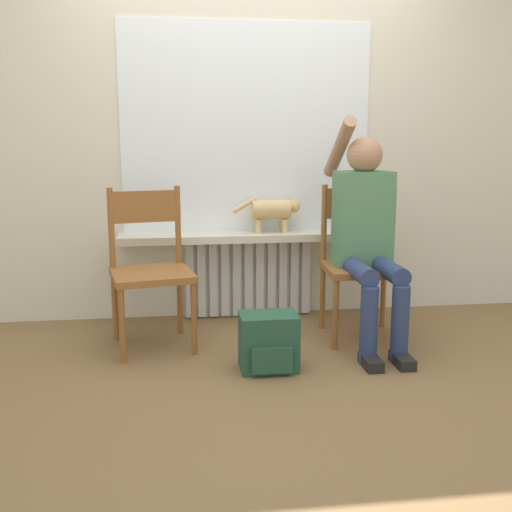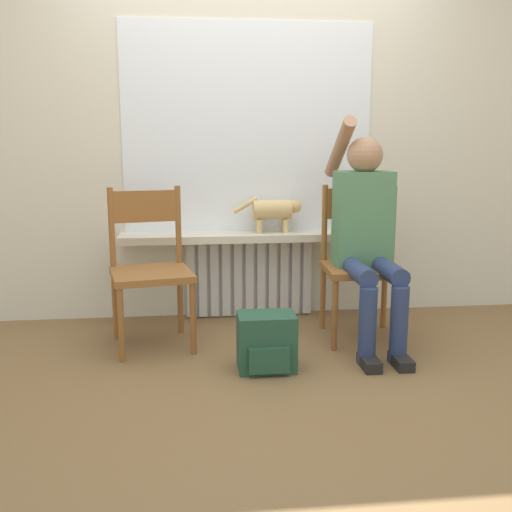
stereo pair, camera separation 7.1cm
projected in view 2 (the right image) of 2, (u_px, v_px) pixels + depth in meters
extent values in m
plane|color=brown|center=(272.00, 378.00, 3.14)|extent=(12.00, 12.00, 0.00)
cube|color=beige|center=(248.00, 121.00, 4.07)|extent=(7.00, 0.06, 2.70)
cube|color=silver|center=(249.00, 277.00, 4.22)|extent=(0.90, 0.05, 0.55)
cube|color=silver|center=(191.00, 280.00, 4.13)|extent=(0.06, 0.03, 0.53)
cube|color=silver|center=(203.00, 279.00, 4.14)|extent=(0.06, 0.03, 0.53)
cube|color=silver|center=(214.00, 279.00, 4.15)|extent=(0.06, 0.03, 0.53)
cube|color=silver|center=(226.00, 279.00, 4.16)|extent=(0.06, 0.03, 0.53)
cube|color=silver|center=(238.00, 278.00, 4.16)|extent=(0.06, 0.03, 0.53)
cube|color=silver|center=(250.00, 278.00, 4.17)|extent=(0.06, 0.03, 0.53)
cube|color=silver|center=(261.00, 278.00, 4.18)|extent=(0.06, 0.03, 0.53)
cube|color=silver|center=(273.00, 278.00, 4.19)|extent=(0.06, 0.03, 0.53)
cube|color=silver|center=(284.00, 277.00, 4.20)|extent=(0.06, 0.03, 0.53)
cube|color=silver|center=(296.00, 277.00, 4.21)|extent=(0.06, 0.03, 0.53)
cube|color=silver|center=(307.00, 277.00, 4.22)|extent=(0.06, 0.03, 0.53)
cube|color=beige|center=(250.00, 237.00, 4.07)|extent=(1.76, 0.25, 0.05)
cube|color=white|center=(248.00, 129.00, 4.05)|extent=(1.69, 0.01, 1.39)
cube|color=brown|center=(151.00, 274.00, 3.54)|extent=(0.54, 0.54, 0.04)
cylinder|color=brown|center=(121.00, 325.00, 3.33)|extent=(0.04, 0.04, 0.43)
cylinder|color=brown|center=(193.00, 319.00, 3.45)|extent=(0.04, 0.04, 0.43)
cylinder|color=brown|center=(115.00, 306.00, 3.71)|extent=(0.04, 0.04, 0.43)
cylinder|color=brown|center=(180.00, 301.00, 3.83)|extent=(0.04, 0.04, 0.43)
cylinder|color=brown|center=(112.00, 227.00, 3.62)|extent=(0.04, 0.04, 0.48)
cylinder|color=brown|center=(178.00, 224.00, 3.74)|extent=(0.04, 0.04, 0.48)
cube|color=brown|center=(145.00, 206.00, 3.65)|extent=(0.41, 0.10, 0.19)
cube|color=brown|center=(362.00, 269.00, 3.68)|extent=(0.48, 0.48, 0.04)
cylinder|color=brown|center=(335.00, 316.00, 3.51)|extent=(0.04, 0.04, 0.43)
cylinder|color=brown|center=(403.00, 314.00, 3.54)|extent=(0.04, 0.04, 0.43)
cylinder|color=brown|center=(323.00, 297.00, 3.91)|extent=(0.04, 0.04, 0.43)
cylinder|color=brown|center=(384.00, 296.00, 3.94)|extent=(0.04, 0.04, 0.43)
cylinder|color=brown|center=(325.00, 223.00, 3.82)|extent=(0.04, 0.04, 0.48)
cylinder|color=brown|center=(387.00, 222.00, 3.84)|extent=(0.04, 0.04, 0.48)
cube|color=brown|center=(357.00, 204.00, 3.80)|extent=(0.41, 0.05, 0.19)
cylinder|color=navy|center=(357.00, 271.00, 3.46)|extent=(0.11, 0.46, 0.11)
cylinder|color=navy|center=(387.00, 270.00, 3.48)|extent=(0.11, 0.46, 0.11)
cylinder|color=navy|center=(367.00, 326.00, 3.29)|extent=(0.10, 0.10, 0.44)
cylinder|color=navy|center=(399.00, 325.00, 3.31)|extent=(0.10, 0.10, 0.44)
cube|color=black|center=(369.00, 363.00, 3.27)|extent=(0.09, 0.20, 0.06)
cube|color=black|center=(401.00, 361.00, 3.29)|extent=(0.09, 0.20, 0.06)
cube|color=#4C7F56|center=(363.00, 219.00, 3.64)|extent=(0.34, 0.20, 0.58)
sphere|color=#A87A5B|center=(365.00, 155.00, 3.57)|extent=(0.21, 0.21, 0.21)
cylinder|color=#A87A5B|center=(340.00, 148.00, 3.68)|extent=(0.08, 0.50, 0.38)
cylinder|color=#4C7F56|center=(389.00, 224.00, 3.63)|extent=(0.08, 0.08, 0.46)
cylinder|color=#DBB77A|center=(272.00, 210.00, 4.06)|extent=(0.26, 0.13, 0.13)
sphere|color=#DBB77A|center=(295.00, 206.00, 4.08)|extent=(0.09, 0.09, 0.09)
cone|color=#DBB77A|center=(295.00, 201.00, 4.05)|extent=(0.03, 0.03, 0.03)
cone|color=#DBB77A|center=(294.00, 200.00, 4.09)|extent=(0.03, 0.03, 0.03)
cylinder|color=#DBB77A|center=(286.00, 226.00, 4.06)|extent=(0.04, 0.04, 0.09)
cylinder|color=#DBB77A|center=(284.00, 225.00, 4.13)|extent=(0.04, 0.04, 0.09)
cylinder|color=#DBB77A|center=(259.00, 227.00, 4.04)|extent=(0.04, 0.04, 0.09)
cylinder|color=#DBB77A|center=(258.00, 225.00, 4.11)|extent=(0.04, 0.04, 0.09)
cylinder|color=#DBB77A|center=(245.00, 205.00, 4.04)|extent=(0.17, 0.03, 0.12)
cube|color=#234C38|center=(266.00, 342.00, 3.24)|extent=(0.31, 0.22, 0.31)
cube|color=#234C38|center=(269.00, 361.00, 3.13)|extent=(0.22, 0.03, 0.14)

